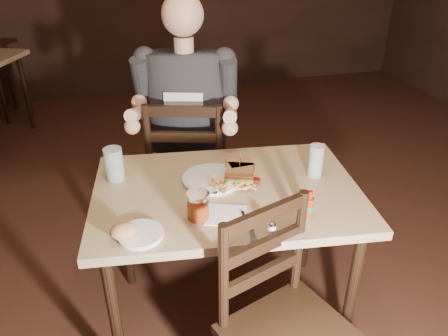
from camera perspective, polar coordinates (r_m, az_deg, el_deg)
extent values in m
plane|color=black|center=(2.56, 4.62, -15.10)|extent=(7.00, 7.00, 0.00)
cube|color=tan|center=(1.93, 0.38, -3.30)|extent=(1.25, 0.91, 0.04)
cylinder|color=black|center=(1.94, -13.97, -18.93)|extent=(0.05, 0.05, 0.73)
cylinder|color=black|center=(2.40, -12.84, -7.91)|extent=(0.05, 0.05, 0.73)
cylinder|color=black|center=(2.06, 16.23, -15.85)|extent=(0.05, 0.05, 0.73)
cylinder|color=black|center=(2.50, 10.89, -6.04)|extent=(0.05, 0.05, 0.73)
cylinder|color=black|center=(4.67, -24.41, 8.90)|extent=(0.04, 0.04, 0.73)
cylinder|color=white|center=(1.97, -1.60, -1.56)|extent=(0.29, 0.29, 0.01)
ellipsoid|color=maroon|center=(1.95, 4.15, -1.53)|extent=(0.05, 0.05, 0.01)
cylinder|color=silver|center=(2.02, -14.15, 0.48)|extent=(0.09, 0.09, 0.15)
cylinder|color=silver|center=(2.03, 11.90, 0.93)|extent=(0.07, 0.07, 0.15)
cube|color=white|center=(1.75, 0.24, -6.15)|extent=(0.20, 0.19, 0.00)
cube|color=silver|center=(1.68, 3.38, -7.80)|extent=(0.02, 0.22, 0.01)
cube|color=silver|center=(1.66, 3.72, -8.38)|extent=(0.06, 0.15, 0.00)
cylinder|color=white|center=(1.67, -10.84, -8.60)|extent=(0.19, 0.19, 0.01)
ellipsoid|color=tan|center=(1.64, -13.00, -8.02)|extent=(0.11, 0.09, 0.06)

